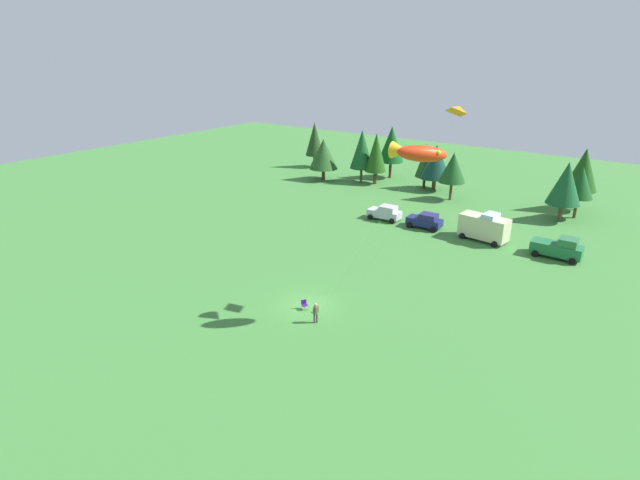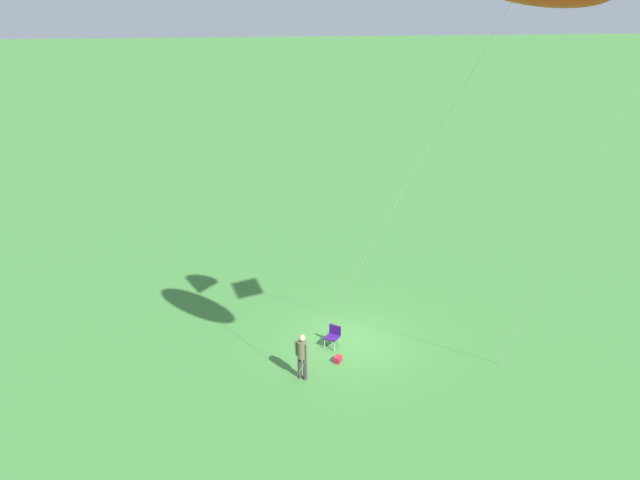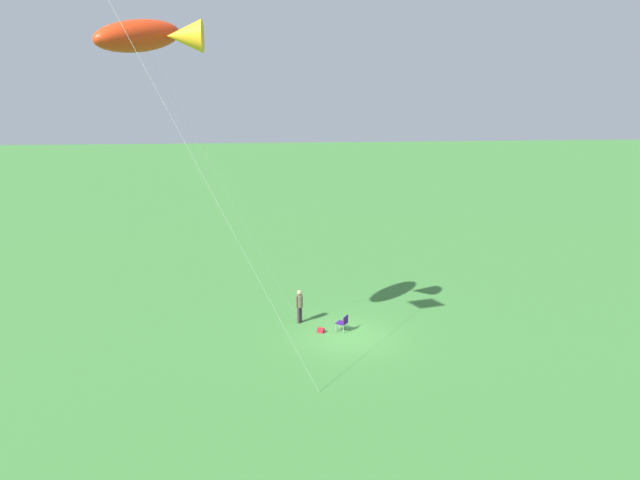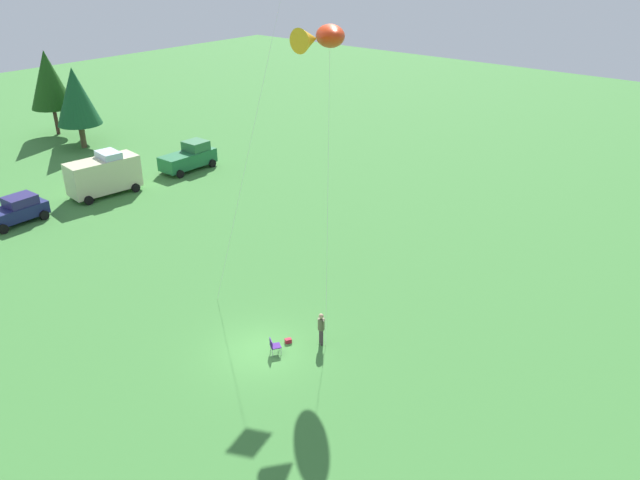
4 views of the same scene
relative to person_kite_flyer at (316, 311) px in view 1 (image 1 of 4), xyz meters
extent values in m
plane|color=#3C7A35|center=(-2.30, 1.87, -1.02)|extent=(160.00, 160.00, 0.00)
cylinder|color=#3D2E35|center=(0.05, 0.10, -0.60)|extent=(0.14, 0.14, 0.85)
cylinder|color=#3D2E35|center=(-0.06, -0.09, -0.60)|extent=(0.14, 0.14, 0.85)
cylinder|color=brown|center=(0.00, 0.00, 0.14)|extent=(0.47, 0.47, 0.62)
sphere|color=tan|center=(0.00, 0.00, 0.60)|extent=(0.24, 0.24, 0.24)
cylinder|color=brown|center=(0.15, 0.14, 0.17)|extent=(0.13, 0.13, 0.55)
cylinder|color=brown|center=(-0.06, -0.20, 0.17)|extent=(0.15, 0.16, 0.56)
cube|color=#321265|center=(-2.02, 1.19, -0.60)|extent=(0.66, 0.66, 0.04)
cube|color=#321265|center=(-2.20, 1.31, -0.40)|extent=(0.29, 0.43, 0.40)
cylinder|color=#A5A8AD|center=(-1.73, 1.25, -0.81)|extent=(0.03, 0.03, 0.42)
cylinder|color=#A5A8AD|center=(-1.95, 0.90, -0.81)|extent=(0.03, 0.03, 0.42)
cylinder|color=#A5A8AD|center=(-2.08, 1.48, -0.81)|extent=(0.03, 0.03, 0.42)
cylinder|color=#A5A8AD|center=(-2.31, 1.13, -0.81)|extent=(0.03, 0.03, 0.42)
cube|color=#A91D2D|center=(-0.98, 1.32, -0.91)|extent=(0.39, 0.35, 0.22)
cube|color=#B6BDC7|center=(-7.97, 25.84, -0.23)|extent=(4.28, 1.99, 0.90)
cube|color=#B9B2BA|center=(-7.46, 25.86, 0.54)|extent=(2.07, 1.74, 0.65)
cylinder|color=black|center=(-6.50, 26.90, -0.68)|extent=(0.69, 0.25, 0.68)
cylinder|color=black|center=(-6.41, 24.92, -0.68)|extent=(0.69, 0.25, 0.68)
cylinder|color=black|center=(-9.52, 26.76, -0.68)|extent=(0.69, 0.25, 0.68)
cylinder|color=black|center=(-9.43, 24.78, -0.68)|extent=(0.69, 0.25, 0.68)
cube|color=navy|center=(-2.48, 25.89, -0.23)|extent=(4.26, 1.95, 0.90)
cube|color=navy|center=(-1.97, 25.91, 0.54)|extent=(2.06, 1.73, 0.65)
cylinder|color=black|center=(-1.00, 26.94, -0.68)|extent=(0.69, 0.24, 0.68)
cylinder|color=black|center=(-0.93, 24.96, -0.68)|extent=(0.69, 0.24, 0.68)
cylinder|color=black|center=(-4.03, 26.83, -0.68)|extent=(0.69, 0.24, 0.68)
cylinder|color=black|center=(-3.95, 24.85, -0.68)|extent=(0.69, 0.24, 0.68)
cube|color=beige|center=(4.74, 25.97, 0.57)|extent=(5.63, 2.86, 2.50)
cube|color=silver|center=(5.38, 25.88, 2.07)|extent=(1.64, 2.18, 0.50)
cylinder|color=black|center=(6.82, 26.90, -0.68)|extent=(0.70, 0.30, 0.68)
cylinder|color=black|center=(6.52, 24.54, -0.68)|extent=(0.70, 0.30, 0.68)
cylinder|color=black|center=(2.96, 27.39, -0.68)|extent=(0.70, 0.30, 0.68)
cylinder|color=black|center=(2.66, 25.03, -0.68)|extent=(0.70, 0.30, 0.68)
cube|color=#206A3B|center=(12.65, 25.50, -0.08)|extent=(5.01, 2.03, 1.20)
cube|color=#2C6B3E|center=(13.65, 25.51, 0.92)|extent=(1.81, 1.85, 0.80)
cylinder|color=black|center=(14.44, 26.60, -0.68)|extent=(0.68, 0.22, 0.68)
cylinder|color=black|center=(14.45, 24.42, -0.68)|extent=(0.68, 0.22, 0.68)
cylinder|color=black|center=(10.84, 26.58, -0.68)|extent=(0.68, 0.22, 0.68)
cylinder|color=black|center=(10.85, 24.40, -0.68)|extent=(0.68, 0.22, 0.68)
cylinder|color=#4F392B|center=(-32.93, 44.83, 0.07)|extent=(0.58, 0.58, 2.18)
cone|color=#1E3B19|center=(-32.93, 44.83, 4.12)|extent=(3.30, 3.30, 5.92)
cylinder|color=#46301D|center=(-26.16, 38.03, -0.07)|extent=(0.55, 0.55, 1.91)
cone|color=#224E1F|center=(-26.16, 38.03, 3.33)|extent=(4.73, 4.73, 4.88)
cylinder|color=#464229|center=(-20.48, 40.73, 0.11)|extent=(0.40, 0.40, 2.26)
cone|color=#154B21|center=(-20.48, 40.73, 4.31)|extent=(3.74, 3.74, 6.14)
cylinder|color=#4E3A2B|center=(-17.90, 40.79, 0.01)|extent=(0.62, 0.62, 2.05)
cone|color=#1D4C13|center=(-17.90, 40.79, 4.07)|extent=(3.38, 3.38, 6.07)
cylinder|color=#492F1B|center=(-17.84, 45.78, 0.36)|extent=(0.45, 0.45, 2.76)
cone|color=#114C1A|center=(-17.84, 45.78, 4.66)|extent=(4.26, 4.26, 5.85)
cylinder|color=#4D3620|center=(-10.32, 42.89, -0.09)|extent=(0.44, 0.44, 1.86)
cone|color=#1D451C|center=(-10.32, 42.89, 3.39)|extent=(3.00, 3.00, 5.10)
cylinder|color=#533520|center=(-8.66, 42.86, -0.06)|extent=(0.59, 0.59, 1.92)
cone|color=#11362A|center=(-8.66, 42.86, 3.41)|extent=(4.91, 4.91, 5.02)
cylinder|color=#523229|center=(-4.53, 39.28, 0.29)|extent=(0.39, 0.39, 2.62)
cone|color=#194A1C|center=(-4.53, 39.28, 3.73)|extent=(3.79, 3.79, 4.27)
cylinder|color=brown|center=(10.41, 38.40, 0.12)|extent=(0.54, 0.54, 2.28)
cone|color=#154D27|center=(10.41, 38.40, 3.92)|extent=(4.11, 4.11, 5.32)
cylinder|color=#52312B|center=(11.23, 44.59, 0.36)|extent=(0.37, 0.37, 2.76)
cone|color=#1B4915|center=(11.23, 44.59, 4.57)|extent=(4.16, 4.16, 5.67)
cylinder|color=#4F4025|center=(11.71, 40.78, 0.34)|extent=(0.39, 0.39, 2.73)
cone|color=#16491B|center=(11.71, 40.78, 3.72)|extent=(3.46, 3.46, 4.03)
ellipsoid|color=red|center=(6.11, 4.50, 12.64)|extent=(3.67, 3.83, 1.58)
cone|color=yellow|center=(4.39, 4.50, 12.64)|extent=(1.34, 1.25, 1.25)
sphere|color=yellow|center=(7.16, 4.88, 12.78)|extent=(0.31, 0.31, 0.31)
cylinder|color=silver|center=(3.08, 2.12, 5.81)|extent=(6.09, 4.77, 13.66)
cylinder|color=#4C3823|center=(0.04, -0.26, -1.02)|extent=(0.04, 0.04, 0.01)
pyramid|color=orange|center=(7.00, 8.46, 15.36)|extent=(1.76, 1.48, 0.96)
cylinder|color=silver|center=(3.24, 7.73, 7.07)|extent=(7.44, 1.19, 16.17)
cylinder|color=#4C3823|center=(-0.48, 7.14, -1.02)|extent=(0.04, 0.04, 0.01)
camera|label=1|loc=(20.67, -28.20, 19.70)|focal=28.00mm
camera|label=2|loc=(21.98, -0.74, 13.68)|focal=42.00mm
camera|label=3|loc=(1.14, 29.40, 11.52)|focal=35.00mm
camera|label=4|loc=(-19.75, -16.34, 17.05)|focal=35.00mm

